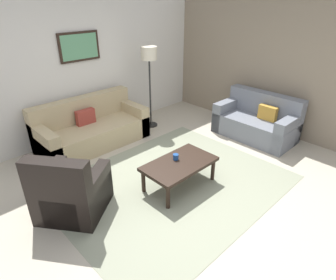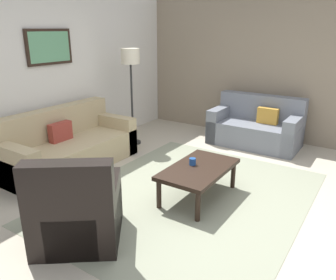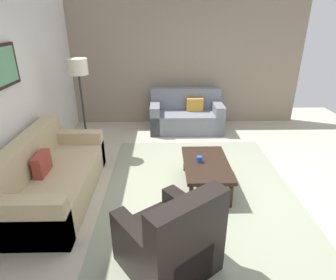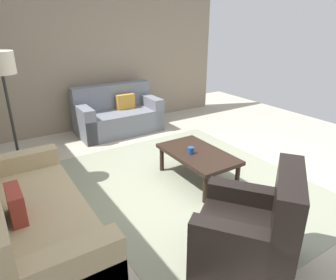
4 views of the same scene
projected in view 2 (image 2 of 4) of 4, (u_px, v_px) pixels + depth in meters
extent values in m
plane|color=#B2A893|center=(188.00, 197.00, 4.22)|extent=(8.00, 8.00, 0.00)
cube|color=silver|center=(44.00, 71.00, 5.13)|extent=(6.00, 0.12, 2.80)
cube|color=gray|center=(271.00, 64.00, 6.14)|extent=(0.12, 5.20, 2.80)
cube|color=gray|center=(188.00, 197.00, 4.22)|extent=(3.37, 2.71, 0.01)
cube|color=tan|center=(71.00, 154.00, 5.07)|extent=(2.06, 0.93, 0.42)
cube|color=tan|center=(55.00, 136.00, 5.18)|extent=(2.06, 0.24, 0.88)
cube|color=tan|center=(14.00, 168.00, 4.31)|extent=(0.20, 0.93, 0.62)
cube|color=tan|center=(112.00, 133.00, 5.78)|extent=(0.20, 0.93, 0.62)
cube|color=#99382D|center=(60.00, 132.00, 4.98)|extent=(0.36, 0.12, 0.28)
cube|color=slate|center=(254.00, 134.00, 6.04)|extent=(0.83, 1.56, 0.42)
cube|color=slate|center=(261.00, 118.00, 6.20)|extent=(0.24, 1.56, 0.88)
cube|color=slate|center=(220.00, 123.00, 6.36)|extent=(0.83, 0.20, 0.62)
cube|color=slate|center=(293.00, 135.00, 5.65)|extent=(0.83, 0.20, 0.62)
cube|color=gold|center=(268.00, 116.00, 5.89)|extent=(0.12, 0.36, 0.28)
cube|color=black|center=(79.00, 218.00, 3.34)|extent=(1.12, 1.12, 0.44)
cube|color=black|center=(70.00, 212.00, 2.97)|extent=(0.64, 0.76, 0.95)
cube|color=black|center=(111.00, 210.00, 3.33)|extent=(0.74, 0.61, 0.60)
cube|color=black|center=(46.00, 212.00, 3.29)|extent=(0.74, 0.61, 0.60)
cylinder|color=black|center=(198.00, 206.00, 3.64)|extent=(0.06, 0.06, 0.36)
cylinder|color=black|center=(233.00, 175.00, 4.41)|extent=(0.06, 0.06, 0.36)
cylinder|color=black|center=(159.00, 194.00, 3.91)|extent=(0.06, 0.06, 0.36)
cylinder|color=black|center=(199.00, 167.00, 4.69)|extent=(0.06, 0.06, 0.36)
cube|color=black|center=(199.00, 169.00, 4.10)|extent=(1.10, 0.64, 0.05)
cylinder|color=#1E478C|center=(193.00, 162.00, 4.14)|extent=(0.08, 0.08, 0.09)
cylinder|color=black|center=(133.00, 142.00, 6.19)|extent=(0.28, 0.28, 0.03)
cylinder|color=#262626|center=(132.00, 105.00, 5.97)|extent=(0.04, 0.04, 1.45)
cylinder|color=beige|center=(130.00, 56.00, 5.69)|extent=(0.32, 0.32, 0.26)
cube|color=black|center=(49.00, 47.00, 5.03)|extent=(0.80, 0.04, 0.53)
cube|color=#5C9A6E|center=(50.00, 47.00, 5.02)|extent=(0.72, 0.01, 0.45)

